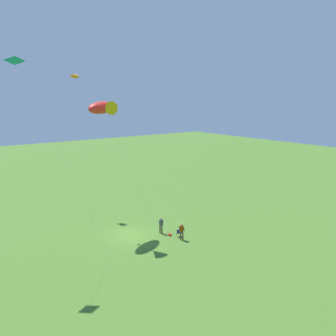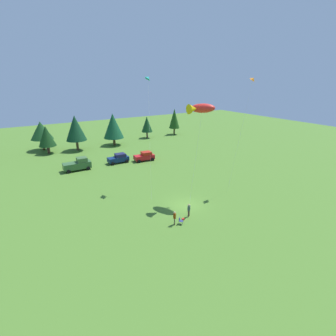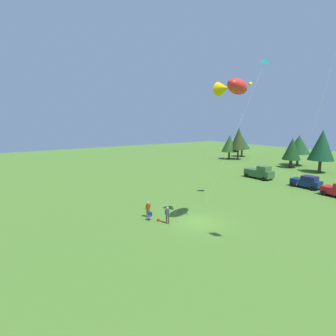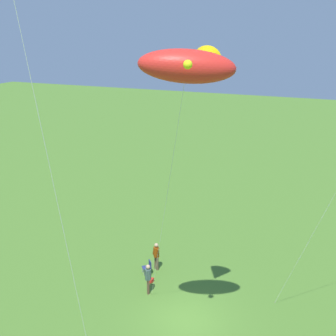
% 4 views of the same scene
% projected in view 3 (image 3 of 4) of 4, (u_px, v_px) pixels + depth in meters
% --- Properties ---
extents(ground_plane, '(160.00, 160.00, 0.00)m').
position_uv_depth(ground_plane, '(199.00, 222.00, 26.31)').
color(ground_plane, '#477227').
extents(person_kite_flyer, '(0.50, 0.46, 1.74)m').
position_uv_depth(person_kite_flyer, '(167.00, 214.00, 25.71)').
color(person_kite_flyer, '#4F3729').
rests_on(person_kite_flyer, ground).
extents(folding_chair, '(0.68, 0.68, 0.82)m').
position_uv_depth(folding_chair, '(149.00, 215.00, 26.82)').
color(folding_chair, navy).
rests_on(folding_chair, ground).
extents(person_spectator, '(0.50, 0.55, 1.74)m').
position_uv_depth(person_spectator, '(148.00, 208.00, 27.40)').
color(person_spectator, brown).
rests_on(person_spectator, ground).
extents(backpack_on_grass, '(0.34, 0.25, 0.22)m').
position_uv_depth(backpack_on_grass, '(159.00, 220.00, 26.56)').
color(backpack_on_grass, red).
rests_on(backpack_on_grass, ground).
extents(truck_green_flatbed, '(5.02, 2.45, 2.34)m').
position_uv_depth(truck_green_flatbed, '(260.00, 172.00, 46.20)').
color(truck_green_flatbed, '#31592E').
rests_on(truck_green_flatbed, ground).
extents(car_navy_hatch, '(4.21, 2.21, 1.89)m').
position_uv_depth(car_navy_hatch, '(307.00, 182.00, 39.70)').
color(car_navy_hatch, '#0F254F').
rests_on(car_navy_hatch, ground).
extents(treeline_distant, '(58.18, 11.22, 8.48)m').
position_uv_depth(treeline_distant, '(309.00, 146.00, 54.79)').
color(treeline_distant, '#4A3223').
rests_on(treeline_distant, ground).
extents(kite_large_fish, '(6.06, 5.67, 13.60)m').
position_uv_depth(kite_large_fish, '(234.00, 87.00, 22.43)').
color(kite_large_fish, red).
rests_on(kite_large_fish, ground).
extents(kite_delta_teal, '(3.55, 6.42, 16.96)m').
position_uv_depth(kite_delta_teal, '(265.00, 62.00, 29.07)').
color(kite_delta_teal, teal).
rests_on(kite_delta_teal, ground).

